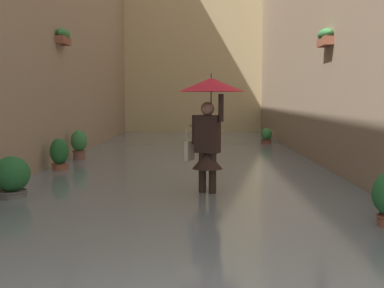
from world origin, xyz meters
TOP-DOWN VIEW (x-y plane):
  - ground_plane at (0.00, -10.05)m, footprint 60.00×60.00m
  - flood_water at (0.00, -10.05)m, footprint 6.90×26.11m
  - building_facade_far at (0.00, -21.01)m, footprint 9.70×1.80m
  - person_wading at (-0.44, -5.87)m, footprint 1.07×1.07m
  - potted_plant_mid_right at (2.73, -10.21)m, footprint 0.41×0.41m
  - potted_plant_far_right at (2.72, -8.42)m, footprint 0.40×0.40m
  - potted_plant_near_right at (2.64, -5.48)m, footprint 0.57×0.57m
  - potted_plant_far_left at (-2.54, -14.49)m, footprint 0.37×0.37m

SIDE VIEW (x-z plane):
  - ground_plane at x=0.00m, z-range 0.00..0.00m
  - flood_water at x=0.00m, z-range 0.00..0.15m
  - potted_plant_far_left at x=-2.54m, z-range 0.01..0.68m
  - potted_plant_near_right at x=2.64m, z-range 0.03..0.83m
  - potted_plant_far_right at x=2.72m, z-range 0.03..0.86m
  - potted_plant_mid_right at x=2.73m, z-range 0.06..0.94m
  - person_wading at x=-0.44m, z-range 0.44..2.52m
  - building_facade_far at x=0.00m, z-range 0.00..8.31m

